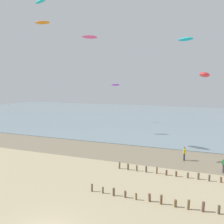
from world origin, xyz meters
name	(u,v)px	position (x,y,z in m)	size (l,w,h in m)	color
wet_sand_strip	(136,154)	(0.00, 19.83, 0.00)	(120.00, 8.46, 0.01)	#84755B
sea	(176,118)	(0.00, 59.06, 0.05)	(160.00, 70.00, 0.10)	gray
groyne_mid	(193,205)	(8.25, 7.07, 0.33)	(16.49, 0.37, 0.76)	brown
groyne_far	(169,172)	(5.41, 13.55, 0.31)	(11.75, 0.32, 0.74)	brown
person_by_waterline	(184,153)	(6.30, 19.42, 0.92)	(0.27, 0.57, 1.71)	#383842
kite_aloft_0	(186,39)	(3.54, 42.51, 18.53)	(3.42, 1.09, 0.55)	#19B2B7
kite_aloft_2	(41,1)	(-15.32, 20.56, 21.90)	(3.35, 1.07, 0.54)	#19B2B7
kite_aloft_3	(204,75)	(8.28, 19.10, 10.47)	(3.59, 1.15, 0.57)	red
kite_aloft_5	(115,85)	(-12.93, 45.13, 9.21)	(2.07, 0.66, 0.33)	purple
kite_aloft_7	(90,37)	(-5.21, 16.65, 15.20)	(1.95, 0.62, 0.31)	#E54C99
kite_aloft_8	(42,23)	(-21.36, 28.57, 21.00)	(2.90, 0.93, 0.46)	orange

